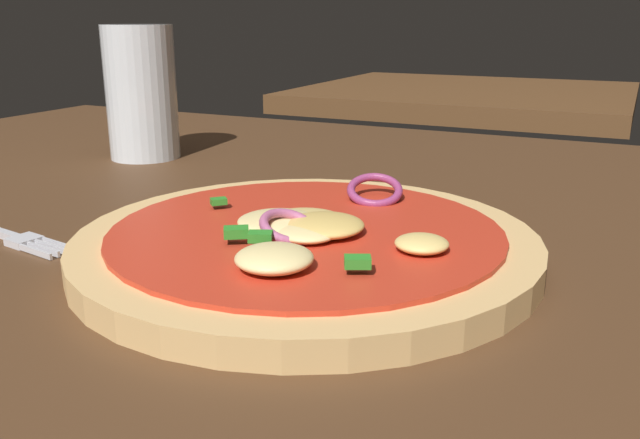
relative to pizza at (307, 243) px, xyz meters
name	(u,v)px	position (x,y,z in m)	size (l,w,h in m)	color
dining_table	(256,300)	(-0.02, -0.03, -0.03)	(1.32, 1.09, 0.04)	#4C301C
pizza	(307,243)	(0.00, 0.00, 0.00)	(0.29, 0.29, 0.04)	tan
beer_glass	(142,101)	(-0.30, 0.21, 0.05)	(0.07, 0.07, 0.14)	silver
background_table	(467,97)	(-0.16, 1.06, -0.03)	(0.65, 0.59, 0.04)	brown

